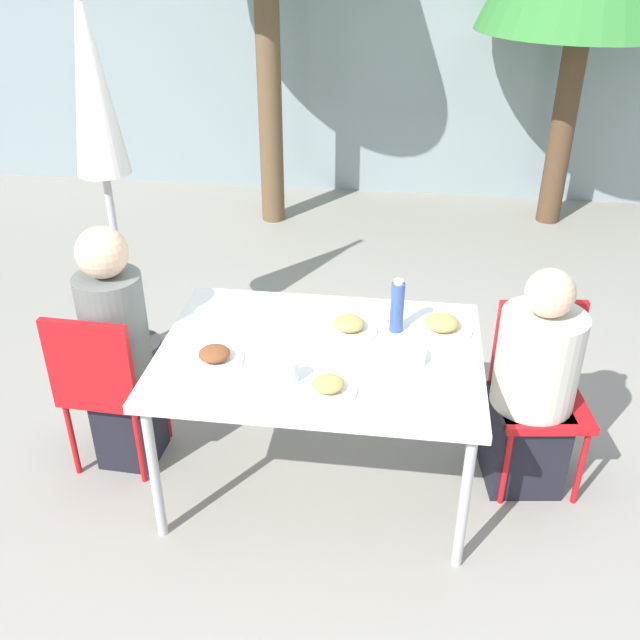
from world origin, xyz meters
TOP-DOWN VIEW (x-y plane):
  - ground_plane at (0.00, 0.00)m, footprint 24.00×24.00m
  - building_facade at (0.00, 4.24)m, footprint 10.00×0.20m
  - dining_table at (0.00, 0.00)m, footprint 1.40×1.01m
  - chair_left at (-1.00, -0.04)m, footprint 0.42×0.42m
  - person_left at (-0.95, 0.04)m, footprint 0.30×0.30m
  - chair_right at (0.99, 0.22)m, footprint 0.45×0.45m
  - person_right at (0.95, 0.13)m, footprint 0.38×0.38m
  - closed_umbrella at (-1.33, 1.00)m, footprint 0.36×0.36m
  - plate_0 at (0.11, 0.17)m, footprint 0.26×0.26m
  - plate_1 at (0.07, -0.31)m, footprint 0.23×0.23m
  - plate_2 at (-0.43, -0.15)m, footprint 0.24×0.24m
  - plate_3 at (0.52, 0.23)m, footprint 0.28×0.28m
  - bottle at (0.32, 0.21)m, footprint 0.06×0.06m
  - drinking_cup at (-0.09, -0.25)m, footprint 0.07×0.07m
  - salad_bowl at (0.36, -0.04)m, footprint 0.19×0.19m

SIDE VIEW (x-z plane):
  - ground_plane at x=0.00m, z-range 0.00..0.00m
  - chair_left at x=-1.00m, z-range 0.08..0.95m
  - chair_right at x=0.99m, z-range 0.08..0.95m
  - person_right at x=0.95m, z-range -0.04..1.08m
  - person_left at x=-0.95m, z-range -0.01..1.22m
  - dining_table at x=0.00m, z-range 0.32..1.05m
  - plate_1 at x=0.07m, z-range 0.72..0.79m
  - salad_bowl at x=0.36m, z-range 0.73..0.78m
  - plate_2 at x=-0.43m, z-range 0.72..0.79m
  - plate_0 at x=0.11m, z-range 0.72..0.80m
  - plate_3 at x=0.52m, z-range 0.72..0.80m
  - drinking_cup at x=-0.09m, z-range 0.73..0.82m
  - bottle at x=0.32m, z-range 0.73..0.99m
  - building_facade at x=0.00m, z-range 0.00..3.00m
  - closed_umbrella at x=-1.33m, z-range 0.44..2.61m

